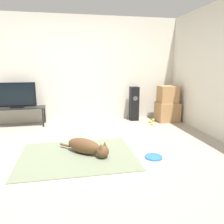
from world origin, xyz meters
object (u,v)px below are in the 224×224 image
cardboard_box_lower (167,112)px  floor_speaker (134,104)px  cardboard_box_upper (168,94)px  tennis_ball_near_speaker (150,121)px  dog (87,147)px  tennis_ball_by_boxes (152,124)px  tv_stand (18,110)px  frisbee (154,157)px  tennis_ball_loose_on_carpet (154,120)px  tv (17,95)px

cardboard_box_lower → floor_speaker: (-0.79, 0.26, 0.19)m
cardboard_box_upper → tennis_ball_near_speaker: bearing=-170.1°
dog → floor_speaker: (1.36, 2.00, 0.30)m
dog → tennis_ball_by_boxes: (1.64, 1.44, -0.10)m
floor_speaker → tv_stand: bearing=-179.5°
cardboard_box_upper → floor_speaker: (-0.79, 0.25, -0.25)m
frisbee → tennis_ball_near_speaker: 2.10m
frisbee → cardboard_box_upper: bearing=60.6°
frisbee → tennis_ball_by_boxes: tennis_ball_by_boxes is taller
cardboard_box_upper → tennis_ball_loose_on_carpet: cardboard_box_upper is taller
tv_stand → tv: bearing=90.0°
tennis_ball_near_speaker → tennis_ball_loose_on_carpet: bearing=41.9°
dog → tv_stand: (-1.42, 1.97, 0.26)m
cardboard_box_upper → tv_stand: bearing=176.3°
floor_speaker → tennis_ball_by_boxes: floor_speaker is taller
cardboard_box_lower → cardboard_box_upper: size_ratio=1.19×
cardboard_box_lower → floor_speaker: size_ratio=0.61×
frisbee → tv: tv is taller
tennis_ball_by_boxes → tennis_ball_loose_on_carpet: bearing=62.3°
cardboard_box_lower → cardboard_box_upper: (-0.01, 0.00, 0.45)m
tv_stand → tv: (0.00, 0.00, 0.33)m
frisbee → cardboard_box_upper: cardboard_box_upper is taller
cardboard_box_upper → tv_stand: size_ratio=0.37×
cardboard_box_lower → tv_stand: bearing=176.3°
floor_speaker → tennis_ball_loose_on_carpet: size_ratio=12.97×
cardboard_box_lower → tennis_ball_by_boxes: (-0.52, -0.30, -0.20)m
tv_stand → tennis_ball_near_speaker: size_ratio=18.05×
dog → floor_speaker: floor_speaker is taller
tv → tennis_ball_loose_on_carpet: tv is taller
floor_speaker → tv: bearing=-179.6°
cardboard_box_lower → tennis_ball_near_speaker: cardboard_box_lower is taller
cardboard_box_upper → tennis_ball_by_boxes: 0.88m
floor_speaker → cardboard_box_upper: bearing=-17.8°
cardboard_box_upper → tennis_ball_loose_on_carpet: 0.73m
dog → cardboard_box_lower: (2.15, 1.74, 0.11)m
cardboard_box_lower → tv_stand: cardboard_box_lower is taller
floor_speaker → tv: (-2.78, -0.02, 0.29)m
tv_stand → cardboard_box_upper: bearing=-3.7°
tv → tennis_ball_loose_on_carpet: (3.24, -0.19, -0.68)m
tennis_ball_by_boxes → tennis_ball_near_speaker: bearing=79.2°
tv → tennis_ball_by_boxes: tv is taller
cardboard_box_lower → tv: bearing=176.2°
tennis_ball_near_speaker → tennis_ball_loose_on_carpet: 0.19m
frisbee → floor_speaker: 2.38m
dog → tv_stand: bearing=125.7°
cardboard_box_lower → floor_speaker: bearing=162.2°
tennis_ball_loose_on_carpet → tennis_ball_near_speaker: bearing=-138.1°
cardboard_box_upper → dog: bearing=-140.9°
frisbee → floor_speaker: bearing=80.8°
tv → tennis_ball_near_speaker: size_ratio=12.70×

